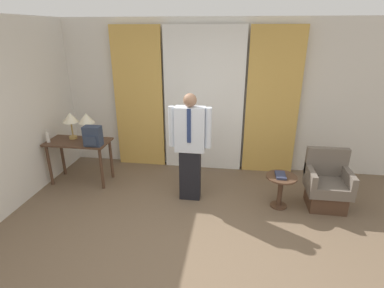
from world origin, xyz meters
name	(u,v)px	position (x,y,z in m)	size (l,w,h in m)	color
ground_plane	(179,259)	(0.00, 0.00, 0.00)	(16.00, 16.00, 0.00)	brown
wall_back	(204,97)	(0.00, 2.66, 1.35)	(10.00, 0.06, 2.70)	silver
curtain_sheer_center	(204,101)	(0.00, 2.53, 1.29)	(1.42, 0.06, 2.58)	white
curtain_drape_left	(139,99)	(-1.20, 2.53, 1.29)	(0.90, 0.06, 2.58)	gold
curtain_drape_right	(272,104)	(1.20, 2.53, 1.29)	(0.90, 0.06, 2.58)	gold
desk	(79,148)	(-2.02, 1.66, 0.62)	(1.04, 0.53, 0.75)	#4C3323
table_lamp_left	(70,119)	(-2.16, 1.77, 1.10)	(0.26, 0.26, 0.46)	tan
table_lamp_right	(86,119)	(-1.88, 1.77, 1.10)	(0.26, 0.26, 0.46)	tan
bottle_near_edge	(48,137)	(-2.48, 1.54, 0.84)	(0.06, 0.06, 0.22)	silver
backpack	(93,136)	(-1.67, 1.51, 0.91)	(0.27, 0.19, 0.32)	#2D384C
person	(190,144)	(-0.07, 1.37, 0.91)	(0.63, 0.21, 1.67)	black
armchair	(327,186)	(1.97, 1.43, 0.33)	(0.60, 0.55, 0.86)	#4C3323
side_table	(281,186)	(1.28, 1.31, 0.34)	(0.45, 0.45, 0.51)	#4C3323
book	(281,175)	(1.27, 1.31, 0.52)	(0.14, 0.25, 0.03)	#2D334C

